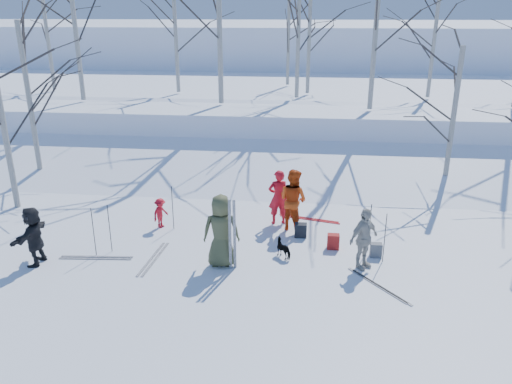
# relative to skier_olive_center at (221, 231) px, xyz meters

# --- Properties ---
(ground) EXTENTS (120.00, 120.00, 0.00)m
(ground) POSITION_rel_skier_olive_center_xyz_m (0.66, 0.43, -0.94)
(ground) COLOR white
(ground) RESTS_ON ground
(snow_ramp) EXTENTS (70.00, 9.49, 4.12)m
(snow_ramp) POSITION_rel_skier_olive_center_xyz_m (0.66, 7.43, -0.79)
(snow_ramp) COLOR white
(snow_ramp) RESTS_ON ground
(snow_plateau) EXTENTS (70.00, 18.00, 2.20)m
(snow_plateau) POSITION_rel_skier_olive_center_xyz_m (0.66, 17.43, 0.06)
(snow_plateau) COLOR white
(snow_plateau) RESTS_ON ground
(far_hill) EXTENTS (90.00, 30.00, 6.00)m
(far_hill) POSITION_rel_skier_olive_center_xyz_m (0.66, 38.43, 1.06)
(far_hill) COLOR white
(far_hill) RESTS_ON ground
(skier_olive_center) EXTENTS (0.99, 0.72, 1.88)m
(skier_olive_center) POSITION_rel_skier_olive_center_xyz_m (0.00, 0.00, 0.00)
(skier_olive_center) COLOR #44492C
(skier_olive_center) RESTS_ON ground
(skier_red_north) EXTENTS (0.70, 0.56, 1.69)m
(skier_red_north) POSITION_rel_skier_olive_center_xyz_m (1.24, 2.79, -0.10)
(skier_red_north) COLOR red
(skier_red_north) RESTS_ON ground
(skier_redor_behind) EXTENTS (1.14, 1.10, 1.85)m
(skier_redor_behind) POSITION_rel_skier_olive_center_xyz_m (1.70, 2.40, -0.02)
(skier_redor_behind) COLOR #C8400F
(skier_redor_behind) RESTS_ON ground
(skier_red_seated) EXTENTS (0.55, 0.67, 0.91)m
(skier_red_seated) POSITION_rel_skier_olive_center_xyz_m (-2.21, 2.12, -0.49)
(skier_red_seated) COLOR red
(skier_red_seated) RESTS_ON ground
(skier_cream_east) EXTENTS (0.95, 0.91, 1.59)m
(skier_cream_east) POSITION_rel_skier_olive_center_xyz_m (3.53, 0.24, -0.15)
(skier_cream_east) COLOR beige
(skier_cream_east) RESTS_ON ground
(skier_grey_west) EXTENTS (0.49, 1.44, 1.54)m
(skier_grey_west) POSITION_rel_skier_olive_center_xyz_m (-4.71, -0.43, -0.17)
(skier_grey_west) COLOR black
(skier_grey_west) RESTS_ON ground
(dog) EXTENTS (0.60, 0.59, 0.49)m
(dog) POSITION_rel_skier_olive_center_xyz_m (1.55, 0.61, -0.70)
(dog) COLOR black
(dog) RESTS_ON ground
(upright_ski_left) EXTENTS (0.10, 0.16, 1.90)m
(upright_ski_left) POSITION_rel_skier_olive_center_xyz_m (0.26, -0.23, 0.01)
(upright_ski_left) COLOR silver
(upright_ski_left) RESTS_ON ground
(upright_ski_right) EXTENTS (0.10, 0.23, 1.89)m
(upright_ski_right) POSITION_rel_skier_olive_center_xyz_m (0.37, -0.20, 0.01)
(upright_ski_right) COLOR silver
(upright_ski_right) RESTS_ON ground
(ski_pair_a) EXTENTS (0.49, 1.93, 0.02)m
(ski_pair_a) POSITION_rel_skier_olive_center_xyz_m (-3.34, -0.00, -0.93)
(ski_pair_a) COLOR silver
(ski_pair_a) RESTS_ON ground
(ski_pair_b) EXTENTS (2.05, 2.09, 0.02)m
(ski_pair_b) POSITION_rel_skier_olive_center_xyz_m (3.85, -0.65, -0.93)
(ski_pair_b) COLOR silver
(ski_pair_b) RESTS_ON ground
(ski_pair_c) EXTENTS (0.45, 1.93, 0.02)m
(ski_pair_c) POSITION_rel_skier_olive_center_xyz_m (-1.83, 0.10, -0.93)
(ski_pair_c) COLOR silver
(ski_pair_c) RESTS_ON ground
(ski_pair_d) EXTENTS (1.09, 1.99, 0.02)m
(ski_pair_d) POSITION_rel_skier_olive_center_xyz_m (2.19, 3.19, -0.93)
(ski_pair_d) COLOR #AC181B
(ski_pair_d) RESTS_ON ground
(ski_pole_a) EXTENTS (0.02, 0.02, 1.34)m
(ski_pole_a) POSITION_rel_skier_olive_center_xyz_m (-1.80, 2.04, -0.27)
(ski_pole_a) COLOR black
(ski_pole_a) RESTS_ON ground
(ski_pole_b) EXTENTS (0.02, 0.02, 1.34)m
(ski_pole_b) POSITION_rel_skier_olive_center_xyz_m (3.78, 1.21, -0.27)
(ski_pole_b) COLOR black
(ski_pole_b) RESTS_ON ground
(ski_pole_c) EXTENTS (0.02, 0.02, 1.34)m
(ski_pole_c) POSITION_rel_skier_olive_center_xyz_m (-3.08, 0.42, -0.27)
(ski_pole_c) COLOR black
(ski_pole_c) RESTS_ON ground
(ski_pole_d) EXTENTS (0.02, 0.02, 1.34)m
(ski_pole_d) POSITION_rel_skier_olive_center_xyz_m (-3.41, 0.17, -0.27)
(ski_pole_d) COLOR black
(ski_pole_d) RESTS_ON ground
(ski_pole_e) EXTENTS (0.02, 0.02, 1.34)m
(ski_pole_e) POSITION_rel_skier_olive_center_xyz_m (1.15, 2.78, -0.27)
(ski_pole_e) COLOR black
(ski_pole_e) RESTS_ON ground
(ski_pole_f) EXTENTS (0.02, 0.02, 1.34)m
(ski_pole_f) POSITION_rel_skier_olive_center_xyz_m (4.10, 0.60, -0.27)
(ski_pole_f) COLOR black
(ski_pole_f) RESTS_ON ground
(ski_pole_g) EXTENTS (0.02, 0.02, 1.34)m
(ski_pole_g) POSITION_rel_skier_olive_center_xyz_m (1.58, 3.10, -0.27)
(ski_pole_g) COLOR black
(ski_pole_g) RESTS_ON ground
(backpack_red) EXTENTS (0.32, 0.22, 0.42)m
(backpack_red) POSITION_rel_skier_olive_center_xyz_m (2.85, 1.22, -0.73)
(backpack_red) COLOR maroon
(backpack_red) RESTS_ON ground
(backpack_grey) EXTENTS (0.30, 0.20, 0.38)m
(backpack_grey) POSITION_rel_skier_olive_center_xyz_m (3.95, 0.87, -0.75)
(backpack_grey) COLOR #585A5F
(backpack_grey) RESTS_ON ground
(backpack_dark) EXTENTS (0.34, 0.24, 0.40)m
(backpack_dark) POSITION_rel_skier_olive_center_xyz_m (1.95, 1.89, -0.74)
(backpack_dark) COLOR black
(backpack_dark) RESTS_ON ground
(birch_plateau_a) EXTENTS (5.25, 5.25, 6.64)m
(birch_plateau_a) POSITION_rel_skier_olive_center_xyz_m (4.59, 10.16, 4.58)
(birch_plateau_a) COLOR silver
(birch_plateau_a) RESTS_ON snow_plateau
(birch_plateau_c) EXTENTS (6.04, 6.04, 7.77)m
(birch_plateau_c) POSITION_rel_skier_olive_center_xyz_m (-1.87, 10.87, 5.14)
(birch_plateau_c) COLOR silver
(birch_plateau_c) RESTS_ON snow_plateau
(birch_plateau_d) EXTENTS (4.45, 4.45, 5.50)m
(birch_plateau_d) POSITION_rel_skier_olive_center_xyz_m (-4.59, 13.86, 4.01)
(birch_plateau_d) COLOR silver
(birch_plateau_d) RESTS_ON snow_plateau
(birch_plateau_e) EXTENTS (4.00, 4.00, 4.86)m
(birch_plateau_e) POSITION_rel_skier_olive_center_xyz_m (7.66, 13.52, 3.69)
(birch_plateau_e) COLOR silver
(birch_plateau_e) RESTS_ON snow_plateau
(birch_plateau_f) EXTENTS (4.49, 4.49, 5.56)m
(birch_plateau_f) POSITION_rel_skier_olive_center_xyz_m (1.93, 14.17, 4.04)
(birch_plateau_f) COLOR silver
(birch_plateau_f) RESTS_ON snow_plateau
(birch_plateau_g) EXTENTS (5.46, 5.46, 6.94)m
(birch_plateau_g) POSITION_rel_skier_olive_center_xyz_m (-8.38, 11.05, 4.73)
(birch_plateau_g) COLOR silver
(birch_plateau_g) RESTS_ON snow_plateau
(birch_plateau_h) EXTENTS (4.56, 4.56, 5.66)m
(birch_plateau_h) POSITION_rel_skier_olive_center_xyz_m (-11.26, 13.94, 4.09)
(birch_plateau_h) COLOR silver
(birch_plateau_h) RESTS_ON snow_plateau
(birch_plateau_i) EXTENTS (4.69, 4.69, 5.84)m
(birch_plateau_i) POSITION_rel_skier_olive_center_xyz_m (1.44, 12.77, 4.18)
(birch_plateau_i) COLOR silver
(birch_plateau_i) RESTS_ON snow_plateau
(birch_plateau_j) EXTENTS (3.91, 3.91, 4.72)m
(birch_plateau_j) POSITION_rel_skier_olive_center_xyz_m (0.79, 17.08, 3.62)
(birch_plateau_j) COLOR silver
(birch_plateau_j) RESTS_ON snow_plateau
(birch_edge_a) EXTENTS (4.66, 4.66, 5.81)m
(birch_edge_a) POSITION_rel_skier_olive_center_xyz_m (-7.40, 3.21, 1.96)
(birch_edge_a) COLOR silver
(birch_edge_a) RESTS_ON ground
(birch_edge_d) EXTENTS (4.66, 4.66, 5.80)m
(birch_edge_d) POSITION_rel_skier_olive_center_xyz_m (-8.05, 5.97, 1.96)
(birch_edge_d) COLOR silver
(birch_edge_d) RESTS_ON ground
(birch_edge_e) EXTENTS (4.12, 4.12, 5.02)m
(birch_edge_e) POSITION_rel_skier_olive_center_xyz_m (7.00, 6.43, 1.57)
(birch_edge_e) COLOR silver
(birch_edge_e) RESTS_ON ground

